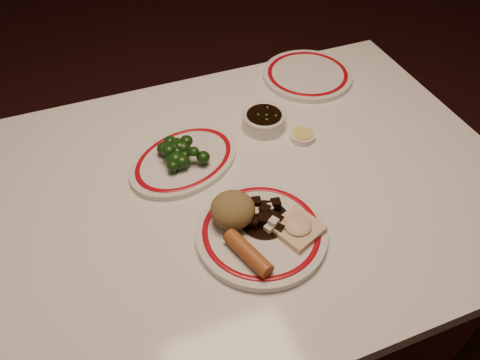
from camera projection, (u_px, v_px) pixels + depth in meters
name	position (u px, v px, depth m)	size (l,w,h in m)	color
ground	(248.00, 332.00, 1.61)	(7.00, 7.00, 0.00)	black
dining_table	(251.00, 207.00, 1.14)	(1.20, 0.90, 0.75)	white
main_plate	(261.00, 233.00, 0.96)	(0.34, 0.34, 0.02)	silver
rice_mound	(233.00, 210.00, 0.95)	(0.09, 0.09, 0.07)	olive
spring_roll	(248.00, 253.00, 0.89)	(0.03, 0.03, 0.12)	#A85C29
fried_wonton	(298.00, 227.00, 0.94)	(0.11, 0.11, 0.02)	beige
stirfry_heap	(266.00, 216.00, 0.96)	(0.10, 0.10, 0.03)	black
broccoli_plate	(184.00, 160.00, 1.11)	(0.34, 0.32, 0.02)	silver
broccoli_pile	(178.00, 152.00, 1.08)	(0.11, 0.12, 0.05)	#23471C
soy_bowl	(264.00, 121.00, 1.19)	(0.11, 0.11, 0.04)	silver
sweet_sour_dish	(270.00, 120.00, 1.22)	(0.06, 0.06, 0.02)	silver
mustard_dish	(303.00, 136.00, 1.17)	(0.06, 0.06, 0.02)	silver
far_plate	(307.00, 75.00, 1.36)	(0.30, 0.30, 0.02)	silver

